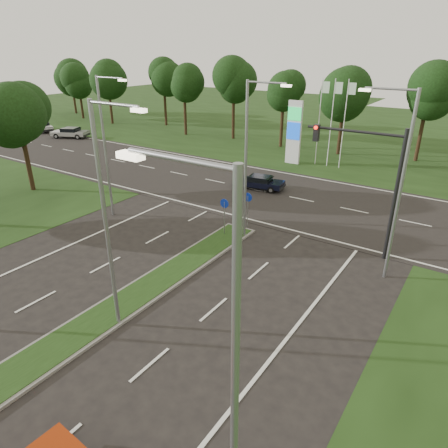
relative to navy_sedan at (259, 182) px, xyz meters
The scene contains 16 objects.
verge_far 30.74m from the navy_sedan, 84.62° to the left, with size 160.00×50.00×0.02m, color #1A3110.
cross_road 2.97m from the navy_sedan, ahead, with size 160.00×12.00×0.02m, color black.
median_kerb 20.61m from the navy_sedan, 81.96° to the right, with size 2.00×26.00×0.12m, color slate.
streetlight_median_near 19.33m from the navy_sedan, 78.08° to the right, with size 2.53×0.22×9.00m.
streetlight_median_far 10.29m from the navy_sedan, 65.19° to the right, with size 2.53×0.22×9.00m.
streetlight_left_far 12.56m from the navy_sedan, 117.52° to the right, with size 2.53×0.22×9.00m.
streetlight_right_far 15.07m from the navy_sedan, 35.71° to the right, with size 2.53×0.22×9.00m.
streetlight_right_near 25.66m from the navy_sedan, 62.46° to the right, with size 2.53×0.22×9.00m.
traffic_signal 12.61m from the navy_sedan, 32.44° to the right, with size 5.10×0.42×7.00m.
median_signs 8.58m from the navy_sedan, 70.18° to the right, with size 1.16×1.76×2.38m.
gas_pylon 9.08m from the navy_sedan, 95.97° to the left, with size 5.80×1.26×8.00m.
tree_left_far 19.12m from the navy_sedan, 145.13° to the right, with size 5.20×5.20×8.86m.
treeline_far 17.01m from the navy_sedan, 79.13° to the left, with size 6.00×6.00×9.90m.
navy_sedan is the anchor object (origin of this frame).
far_car_a 29.86m from the navy_sedan, behind, with size 4.85×3.59×1.29m.
far_car_b 36.73m from the navy_sedan, behind, with size 4.89×3.34×1.30m.
Camera 1 is at (11.94, -2.73, 10.52)m, focal length 32.00 mm.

